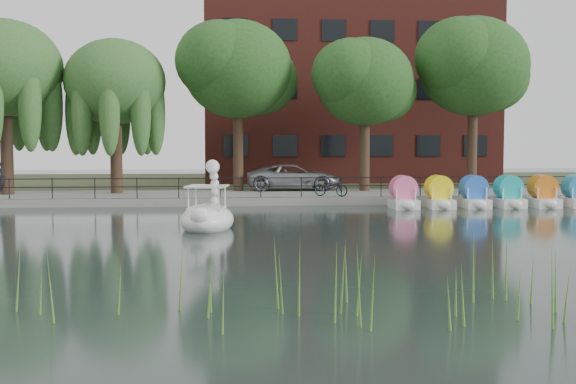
{
  "coord_description": "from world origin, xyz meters",
  "views": [
    {
      "loc": [
        -1.86,
        -22.04,
        3.13
      ],
      "look_at": [
        0.5,
        4.0,
        1.3
      ],
      "focal_mm": 45.0,
      "sensor_mm": 36.0,
      "label": 1
    }
  ],
  "objects": [
    {
      "name": "ground_plane",
      "position": [
        0.0,
        0.0,
        0.0
      ],
      "size": [
        120.0,
        120.0,
        0.0
      ],
      "primitive_type": "plane",
      "color": "#2E3D3A"
    },
    {
      "name": "willow_left",
      "position": [
        -13.0,
        16.5,
        6.87
      ],
      "size": [
        5.88,
        5.88,
        9.01
      ],
      "color": "#473323",
      "rests_on": "promenade"
    },
    {
      "name": "willow_mid",
      "position": [
        -7.5,
        17.0,
        6.25
      ],
      "size": [
        5.32,
        5.32,
        8.15
      ],
      "color": "#473323",
      "rests_on": "promenade"
    },
    {
      "name": "railing",
      "position": [
        0.0,
        13.25,
        1.15
      ],
      "size": [
        32.0,
        0.05,
        1.0
      ],
      "color": "black",
      "rests_on": "promenade"
    },
    {
      "name": "broadleaf_center",
      "position": [
        -1.0,
        18.0,
        7.06
      ],
      "size": [
        6.0,
        6.0,
        9.25
      ],
      "color": "#473323",
      "rests_on": "promenade"
    },
    {
      "name": "pedal_boat_row",
      "position": [
        10.85,
        11.1,
        0.61
      ],
      "size": [
        9.65,
        1.7,
        1.4
      ],
      "color": "white",
      "rests_on": "ground_plane"
    },
    {
      "name": "broadleaf_right",
      "position": [
        6.0,
        17.5,
        6.39
      ],
      "size": [
        5.4,
        5.4,
        8.32
      ],
      "color": "#473323",
      "rests_on": "promenade"
    },
    {
      "name": "pedestrian",
      "position": [
        -13.15,
        16.3,
        1.39
      ],
      "size": [
        0.83,
        0.68,
        1.98
      ],
      "primitive_type": "imported",
      "rotation": [
        0.0,
        0.0,
        0.31
      ],
      "color": "black",
      "rests_on": "promenade"
    },
    {
      "name": "apartment_building",
      "position": [
        7.0,
        29.97,
        9.36
      ],
      "size": [
        20.0,
        10.07,
        18.0
      ],
      "color": "#4C1E16",
      "rests_on": "land_strip"
    },
    {
      "name": "bicycle",
      "position": [
        3.53,
        13.59,
        0.9
      ],
      "size": [
        1.3,
        1.81,
        1.0
      ],
      "primitive_type": "imported",
      "rotation": [
        0.0,
        0.0,
        1.11
      ],
      "color": "gray",
      "rests_on": "promenade"
    },
    {
      "name": "land_strip",
      "position": [
        0.0,
        30.0,
        0.18
      ],
      "size": [
        60.0,
        22.0,
        0.36
      ],
      "primitive_type": "cube",
      "color": "#47512D",
      "rests_on": "ground_plane"
    },
    {
      "name": "reed_bank",
      "position": [
        2.0,
        -9.5,
        0.6
      ],
      "size": [
        24.0,
        2.4,
        1.2
      ],
      "color": "#669938",
      "rests_on": "ground_plane"
    },
    {
      "name": "minivan",
      "position": [
        2.12,
        18.38,
        1.24
      ],
      "size": [
        3.02,
        6.17,
        1.69
      ],
      "primitive_type": "imported",
      "rotation": [
        0.0,
        0.0,
        1.53
      ],
      "color": "gray",
      "rests_on": "promenade"
    },
    {
      "name": "promenade",
      "position": [
        0.0,
        16.0,
        0.2
      ],
      "size": [
        40.0,
        6.0,
        0.4
      ],
      "primitive_type": "cube",
      "color": "gray",
      "rests_on": "ground_plane"
    },
    {
      "name": "swan_boat",
      "position": [
        -2.41,
        3.86,
        0.54
      ],
      "size": [
        2.35,
        3.2,
        2.47
      ],
      "rotation": [
        0.0,
        0.0,
        -0.19
      ],
      "color": "white",
      "rests_on": "ground_plane"
    },
    {
      "name": "kerb",
      "position": [
        0.0,
        13.05,
        0.2
      ],
      "size": [
        40.0,
        0.25,
        0.4
      ],
      "primitive_type": "cube",
      "color": "gray",
      "rests_on": "ground_plane"
    },
    {
      "name": "broadleaf_far",
      "position": [
        12.5,
        18.5,
        7.4
      ],
      "size": [
        6.3,
        6.3,
        9.71
      ],
      "color": "#473323",
      "rests_on": "promenade"
    }
  ]
}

